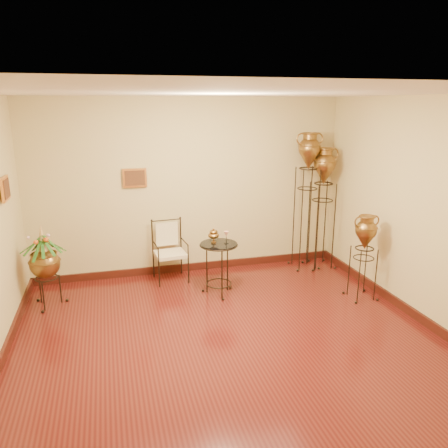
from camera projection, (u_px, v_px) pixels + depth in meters
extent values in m
plane|color=#551914|center=(232.00, 347.00, 5.01)|extent=(5.00, 5.00, 0.00)
cube|color=#3B140D|center=(191.00, 267.00, 7.30)|extent=(5.00, 0.04, 0.12)
cube|color=#3B140D|center=(417.00, 316.00, 5.61)|extent=(0.04, 5.00, 0.12)
cube|color=#E08E41|center=(135.00, 178.00, 6.66)|extent=(0.36, 0.03, 0.29)
cube|color=#E08E41|center=(5.00, 189.00, 5.29)|extent=(0.03, 0.36, 0.29)
cube|color=#F8EDBB|center=(170.00, 254.00, 6.80)|extent=(0.50, 0.46, 0.05)
cube|color=#F8EDBB|center=(170.00, 238.00, 6.72)|extent=(0.35, 0.06, 0.37)
cylinder|color=black|center=(219.00, 244.00, 6.21)|extent=(0.53, 0.53, 0.02)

